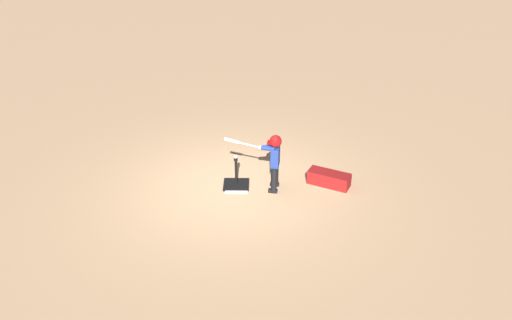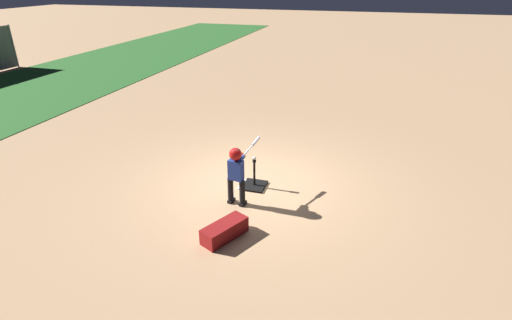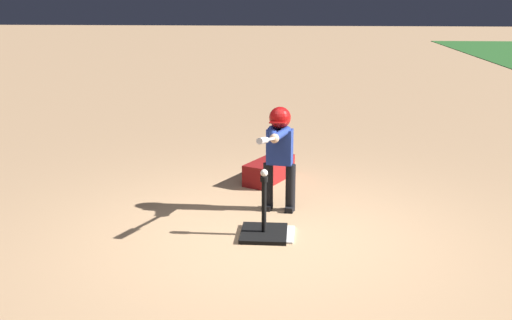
# 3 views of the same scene
# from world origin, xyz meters

# --- Properties ---
(ground_plane) EXTENTS (90.00, 90.00, 0.00)m
(ground_plane) POSITION_xyz_m (0.00, 0.00, 0.00)
(ground_plane) COLOR tan
(home_plate) EXTENTS (0.46, 0.46, 0.02)m
(home_plate) POSITION_xyz_m (-0.13, 0.03, 0.01)
(home_plate) COLOR white
(home_plate) RESTS_ON ground_plane
(batting_tee) EXTENTS (0.52, 0.46, 0.62)m
(batting_tee) POSITION_xyz_m (-0.11, -0.06, 0.07)
(batting_tee) COLOR black
(batting_tee) RESTS_ON ground_plane
(batter_child) EXTENTS (1.11, 0.38, 1.18)m
(batter_child) POSITION_xyz_m (-0.84, 0.06, 0.75)
(batter_child) COLOR black
(batter_child) RESTS_ON ground_plane
(baseball) EXTENTS (0.07, 0.07, 0.07)m
(baseball) POSITION_xyz_m (-0.11, -0.06, 0.66)
(baseball) COLOR white
(baseball) RESTS_ON batting_tee
(equipment_bag) EXTENTS (0.90, 0.66, 0.28)m
(equipment_bag) POSITION_xyz_m (-1.97, -0.10, 0.14)
(equipment_bag) COLOR maroon
(equipment_bag) RESTS_ON ground_plane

